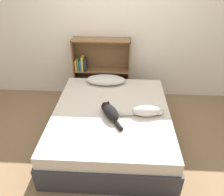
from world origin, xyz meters
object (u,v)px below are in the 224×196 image
(pillow, at_px, (106,80))
(bookshelf, at_px, (100,68))
(cat_light, at_px, (147,110))
(cat_dark, at_px, (110,112))
(bed, at_px, (111,124))

(pillow, bearing_deg, bookshelf, 107.54)
(cat_light, relative_size, cat_dark, 1.22)
(bookshelf, bearing_deg, cat_light, -59.65)
(pillow, relative_size, cat_dark, 1.34)
(bed, height_order, bookshelf, bookshelf)
(pillow, height_order, bookshelf, bookshelf)
(cat_dark, bearing_deg, bed, -33.23)
(cat_light, xyz_separation_m, cat_dark, (-0.48, -0.05, 0.00))
(bed, distance_m, pillow, 0.82)
(bookshelf, bearing_deg, cat_dark, -78.89)
(pillow, distance_m, cat_light, 1.03)
(pillow, xyz_separation_m, cat_dark, (0.12, -0.89, 0.01))
(cat_light, distance_m, bookshelf, 1.47)
(pillow, height_order, cat_light, cat_light)
(bed, relative_size, cat_dark, 3.95)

